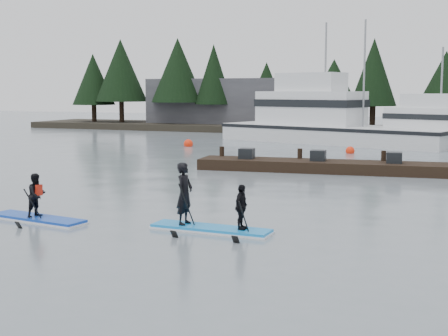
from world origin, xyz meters
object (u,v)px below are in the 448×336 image
at_px(fishing_boat_large, 328,132).
at_px(paddleboard_duo, 207,208).
at_px(floating_dock, 361,167).
at_px(fishing_boat_medium, 443,140).
at_px(paddleboard_solo, 37,205).

xyz_separation_m(fishing_boat_large, paddleboard_duo, (3.63, -30.30, -0.11)).
bearing_deg(floating_dock, fishing_boat_large, 101.48).
height_order(fishing_boat_medium, paddleboard_solo, fishing_boat_medium).
relative_size(fishing_boat_medium, paddleboard_solo, 3.80).
xyz_separation_m(fishing_boat_medium, paddleboard_duo, (-4.50, -29.38, 0.12)).
xyz_separation_m(fishing_boat_large, paddleboard_solo, (-1.55, -31.01, -0.27)).
distance_m(fishing_boat_large, paddleboard_solo, 31.05).
height_order(paddleboard_solo, paddleboard_duo, paddleboard_duo).
xyz_separation_m(paddleboard_solo, paddleboard_duo, (5.18, 0.71, 0.16)).
bearing_deg(fishing_boat_large, floating_dock, -55.54).
distance_m(floating_dock, paddleboard_duo, 13.91).
bearing_deg(fishing_boat_large, fishing_boat_medium, 9.97).
bearing_deg(fishing_boat_medium, paddleboard_solo, -90.37).
bearing_deg(fishing_boat_large, paddleboard_solo, -76.44).
bearing_deg(paddleboard_duo, fishing_boat_medium, 82.18).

